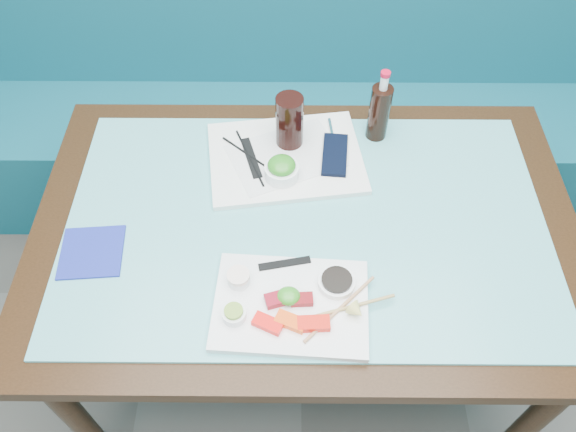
{
  "coord_description": "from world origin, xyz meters",
  "views": [
    {
      "loc": [
        -0.04,
        0.59,
        1.9
      ],
      "look_at": [
        -0.05,
        1.43,
        0.8
      ],
      "focal_mm": 35.0,
      "sensor_mm": 36.0,
      "label": 1
    }
  ],
  "objects_px": {
    "serving_tray": "(286,158)",
    "cola_bottle_body": "(379,113)",
    "blue_napkin": "(92,252)",
    "sashimi_plate": "(291,305)",
    "booth_bench": "(301,112)",
    "cola_glass": "(290,121)",
    "dining_table": "(305,242)",
    "seaweed_bowl": "(282,172)"
  },
  "relations": [
    {
      "from": "cola_bottle_body",
      "to": "blue_napkin",
      "type": "xyz_separation_m",
      "value": [
        -0.73,
        -0.41,
        -0.08
      ]
    },
    {
      "from": "sashimi_plate",
      "to": "cola_bottle_body",
      "type": "relative_size",
      "value": 2.06
    },
    {
      "from": "booth_bench",
      "to": "seaweed_bowl",
      "type": "distance_m",
      "value": 0.82
    },
    {
      "from": "booth_bench",
      "to": "dining_table",
      "type": "distance_m",
      "value": 0.89
    },
    {
      "from": "serving_tray",
      "to": "blue_napkin",
      "type": "xyz_separation_m",
      "value": [
        -0.47,
        -0.31,
        -0.0
      ]
    },
    {
      "from": "blue_napkin",
      "to": "seaweed_bowl",
      "type": "bearing_deg",
      "value": 27.42
    },
    {
      "from": "sashimi_plate",
      "to": "seaweed_bowl",
      "type": "relative_size",
      "value": 3.78
    },
    {
      "from": "dining_table",
      "to": "seaweed_bowl",
      "type": "relative_size",
      "value": 15.22
    },
    {
      "from": "sashimi_plate",
      "to": "blue_napkin",
      "type": "relative_size",
      "value": 2.32
    },
    {
      "from": "booth_bench",
      "to": "dining_table",
      "type": "height_order",
      "value": "booth_bench"
    },
    {
      "from": "dining_table",
      "to": "sashimi_plate",
      "type": "relative_size",
      "value": 4.02
    },
    {
      "from": "dining_table",
      "to": "seaweed_bowl",
      "type": "xyz_separation_m",
      "value": [
        -0.06,
        0.14,
        0.13
      ]
    },
    {
      "from": "seaweed_bowl",
      "to": "blue_napkin",
      "type": "relative_size",
      "value": 0.61
    },
    {
      "from": "dining_table",
      "to": "booth_bench",
      "type": "bearing_deg",
      "value": 90.0
    },
    {
      "from": "serving_tray",
      "to": "cola_bottle_body",
      "type": "height_order",
      "value": "cola_bottle_body"
    },
    {
      "from": "dining_table",
      "to": "cola_bottle_body",
      "type": "bearing_deg",
      "value": 57.05
    },
    {
      "from": "dining_table",
      "to": "seaweed_bowl",
      "type": "bearing_deg",
      "value": 114.86
    },
    {
      "from": "booth_bench",
      "to": "blue_napkin",
      "type": "height_order",
      "value": "booth_bench"
    },
    {
      "from": "sashimi_plate",
      "to": "seaweed_bowl",
      "type": "distance_m",
      "value": 0.39
    },
    {
      "from": "cola_glass",
      "to": "booth_bench",
      "type": "bearing_deg",
      "value": 85.56
    },
    {
      "from": "sashimi_plate",
      "to": "cola_bottle_body",
      "type": "xyz_separation_m",
      "value": [
        0.24,
        0.56,
        0.08
      ]
    },
    {
      "from": "serving_tray",
      "to": "cola_bottle_body",
      "type": "distance_m",
      "value": 0.29
    },
    {
      "from": "blue_napkin",
      "to": "cola_bottle_body",
      "type": "bearing_deg",
      "value": 29.65
    },
    {
      "from": "sashimi_plate",
      "to": "cola_glass",
      "type": "distance_m",
      "value": 0.52
    },
    {
      "from": "sashimi_plate",
      "to": "cola_bottle_body",
      "type": "height_order",
      "value": "cola_bottle_body"
    },
    {
      "from": "sashimi_plate",
      "to": "serving_tray",
      "type": "xyz_separation_m",
      "value": [
        -0.02,
        0.46,
        -0.0
      ]
    },
    {
      "from": "dining_table",
      "to": "cola_bottle_body",
      "type": "distance_m",
      "value": 0.41
    },
    {
      "from": "cola_bottle_body",
      "to": "blue_napkin",
      "type": "height_order",
      "value": "cola_bottle_body"
    },
    {
      "from": "serving_tray",
      "to": "cola_bottle_body",
      "type": "relative_size",
      "value": 2.47
    },
    {
      "from": "booth_bench",
      "to": "seaweed_bowl",
      "type": "bearing_deg",
      "value": -95.24
    },
    {
      "from": "seaweed_bowl",
      "to": "cola_glass",
      "type": "bearing_deg",
      "value": 81.25
    },
    {
      "from": "booth_bench",
      "to": "sashimi_plate",
      "type": "xyz_separation_m",
      "value": [
        -0.04,
        -1.09,
        0.39
      ]
    },
    {
      "from": "dining_table",
      "to": "sashimi_plate",
      "type": "distance_m",
      "value": 0.27
    },
    {
      "from": "sashimi_plate",
      "to": "cola_bottle_body",
      "type": "distance_m",
      "value": 0.61
    },
    {
      "from": "booth_bench",
      "to": "cola_glass",
      "type": "distance_m",
      "value": 0.74
    },
    {
      "from": "dining_table",
      "to": "serving_tray",
      "type": "relative_size",
      "value": 3.36
    },
    {
      "from": "seaweed_bowl",
      "to": "serving_tray",
      "type": "bearing_deg",
      "value": 82.41
    },
    {
      "from": "seaweed_bowl",
      "to": "blue_napkin",
      "type": "distance_m",
      "value": 0.52
    },
    {
      "from": "seaweed_bowl",
      "to": "cola_glass",
      "type": "distance_m",
      "value": 0.14
    },
    {
      "from": "cola_bottle_body",
      "to": "blue_napkin",
      "type": "relative_size",
      "value": 1.12
    },
    {
      "from": "blue_napkin",
      "to": "cola_glass",
      "type": "bearing_deg",
      "value": 37.51
    },
    {
      "from": "dining_table",
      "to": "serving_tray",
      "type": "distance_m",
      "value": 0.24
    }
  ]
}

